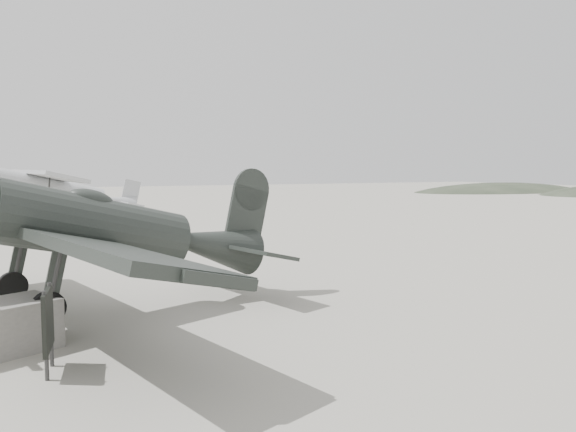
% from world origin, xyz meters
% --- Properties ---
extents(ground, '(160.00, 160.00, 0.00)m').
position_xyz_m(ground, '(0.00, 0.00, 0.00)').
color(ground, gray).
rests_on(ground, ground).
extents(hill_northeast, '(32.00, 16.00, 5.20)m').
position_xyz_m(hill_northeast, '(50.00, 40.00, 0.00)').
color(hill_northeast, '#2B3426').
rests_on(hill_northeast, ground).
extents(lowwing_monoplane, '(7.80, 10.76, 3.46)m').
position_xyz_m(lowwing_monoplane, '(-5.10, -1.71, 1.83)').
color(lowwing_monoplane, black).
rests_on(lowwing_monoplane, ground).
extents(highwing_monoplane, '(8.59, 12.06, 3.41)m').
position_xyz_m(highwing_monoplane, '(-4.85, 20.14, 2.13)').
color(highwing_monoplane, gray).
rests_on(highwing_monoplane, ground).
extents(equipment_block, '(2.04, 1.71, 0.87)m').
position_xyz_m(equipment_block, '(-7.17, -3.32, 0.44)').
color(equipment_block, slate).
rests_on(equipment_block, ground).
extents(sign_board, '(0.21, 0.94, 1.35)m').
position_xyz_m(sign_board, '(-6.47, -4.71, 0.81)').
color(sign_board, '#333333').
rests_on(sign_board, ground).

